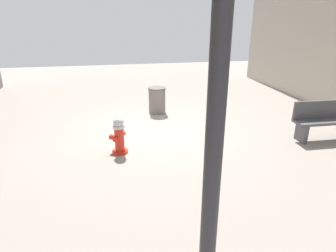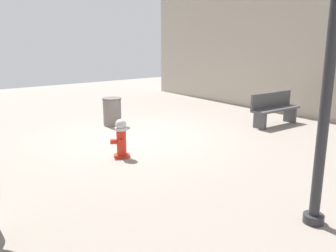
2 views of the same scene
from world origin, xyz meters
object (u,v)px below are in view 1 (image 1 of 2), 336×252
at_px(fire_hydrant, 119,135).
at_px(bench_near, 327,119).
at_px(street_lamp, 221,32).
at_px(trash_bin, 157,100).

xyz_separation_m(fire_hydrant, bench_near, (-5.04, 0.19, 0.08)).
xyz_separation_m(bench_near, street_lamp, (4.41, 3.88, 2.24)).
height_order(fire_hydrant, street_lamp, street_lamp).
bearing_deg(street_lamp, trash_bin, -95.48).
distance_m(street_lamp, trash_bin, 7.16).
bearing_deg(bench_near, fire_hydrant, -2.12).
relative_size(fire_hydrant, bench_near, 0.48).
bearing_deg(bench_near, trash_bin, -37.29).
height_order(bench_near, trash_bin, bench_near).
distance_m(bench_near, trash_bin, 4.73).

